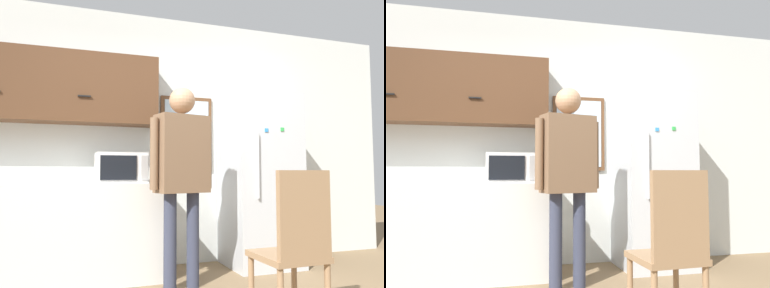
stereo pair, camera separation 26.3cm
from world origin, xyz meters
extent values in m
cube|color=silver|center=(0.00, 1.93, 1.35)|extent=(6.00, 0.06, 2.70)
cube|color=silver|center=(-1.09, 1.58, 0.44)|extent=(2.22, 0.65, 0.89)
cube|color=#51331E|center=(-1.09, 1.75, 1.81)|extent=(2.22, 0.31, 0.69)
cube|color=black|center=(-0.70, 1.59, 1.71)|extent=(0.12, 0.01, 0.01)
cube|color=white|center=(-0.36, 1.53, 1.03)|extent=(0.46, 0.37, 0.28)
cube|color=black|center=(-0.40, 1.35, 1.03)|extent=(0.32, 0.01, 0.22)
cube|color=#B2B2B2|center=(-0.16, 1.35, 1.03)|extent=(0.06, 0.01, 0.23)
cylinder|color=#33384C|center=(0.00, 1.05, 0.41)|extent=(0.11, 0.11, 0.81)
cylinder|color=#33384C|center=(0.22, 1.10, 0.41)|extent=(0.11, 0.11, 0.81)
cube|color=brown|center=(0.11, 1.07, 1.15)|extent=(0.50, 0.32, 0.67)
sphere|color=tan|center=(0.11, 1.07, 1.62)|extent=(0.23, 0.23, 0.23)
cylinder|color=brown|center=(-0.15, 1.01, 1.14)|extent=(0.07, 0.07, 0.60)
cylinder|color=brown|center=(0.37, 1.13, 1.14)|extent=(0.07, 0.07, 0.60)
cube|color=silver|center=(1.13, 1.57, 0.91)|extent=(0.73, 0.65, 1.82)
cylinder|color=silver|center=(0.93, 1.22, 1.05)|extent=(0.02, 0.02, 0.64)
cube|color=#338CDB|center=(1.04, 1.24, 1.41)|extent=(0.04, 0.01, 0.04)
cube|color=green|center=(1.22, 1.24, 1.42)|extent=(0.04, 0.01, 0.04)
cube|color=#997551|center=(0.56, 0.14, 0.44)|extent=(0.43, 0.43, 0.04)
cylinder|color=#997551|center=(0.73, 0.32, 0.21)|extent=(0.04, 0.04, 0.42)
cylinder|color=#997551|center=(0.38, 0.31, 0.21)|extent=(0.04, 0.04, 0.42)
cube|color=#997551|center=(0.57, -0.04, 0.73)|extent=(0.38, 0.06, 0.54)
cube|color=brown|center=(0.40, 1.89, 1.42)|extent=(0.59, 0.04, 0.82)
cube|color=silver|center=(0.40, 1.87, 1.42)|extent=(0.51, 0.01, 0.74)
camera|label=1|loc=(-0.82, -2.05, 0.99)|focal=35.00mm
camera|label=2|loc=(-0.56, -2.12, 0.99)|focal=35.00mm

